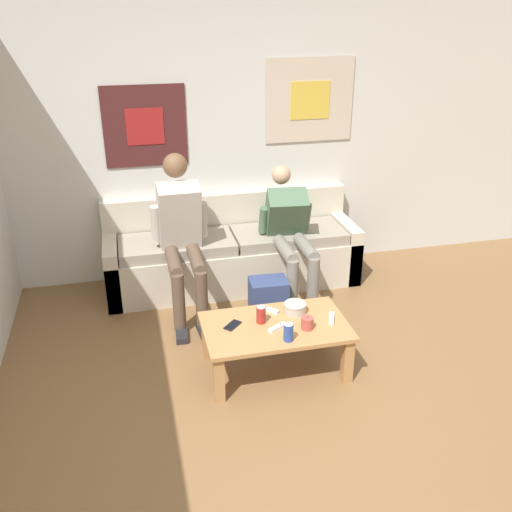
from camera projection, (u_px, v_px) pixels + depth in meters
name	position (u px, v px, depth m)	size (l,w,h in m)	color
ground_plane	(300.00, 442.00, 3.43)	(18.00, 18.00, 0.00)	brown
wall_back	(221.00, 139.00, 5.10)	(10.00, 0.07, 2.55)	silver
couch	(232.00, 254.00, 5.22)	(2.27, 0.67, 0.80)	beige
coffee_table	(275.00, 333.00, 3.98)	(1.01, 0.60, 0.37)	#B27F4C
person_seated_adult	(181.00, 231.00, 4.64)	(0.47, 0.90, 1.29)	brown
person_seated_teen	(290.00, 231.00, 4.89)	(0.47, 0.98, 1.10)	gray
backpack	(269.00, 301.00, 4.65)	(0.31, 0.27, 0.36)	navy
ceramic_bowl	(295.00, 307.00, 4.09)	(0.16, 0.16, 0.08)	#B7B2A8
pillar_candle	(307.00, 323.00, 3.89)	(0.08, 0.08, 0.10)	#B24C42
drink_can_blue	(288.00, 332.00, 3.76)	(0.07, 0.07, 0.12)	#28479E
drink_can_red	(261.00, 315.00, 3.96)	(0.07, 0.07, 0.12)	maroon
game_controller_near_left	(332.00, 318.00, 4.01)	(0.09, 0.15, 0.03)	white
game_controller_near_right	(270.00, 310.00, 4.12)	(0.12, 0.13, 0.03)	white
game_controller_far_center	(277.00, 327.00, 3.90)	(0.14, 0.10, 0.03)	white
cell_phone	(233.00, 325.00, 3.94)	(0.14, 0.14, 0.01)	black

